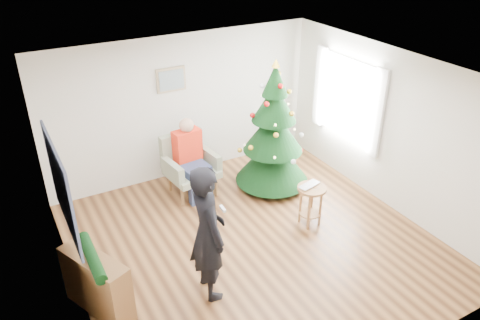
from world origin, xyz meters
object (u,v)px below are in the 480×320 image
stool (310,205)px  standing_man (208,233)px  armchair (190,172)px  console (97,284)px  christmas_tree (273,132)px

stool → standing_man: size_ratio=0.36×
armchair → standing_man: standing_man is taller
armchair → console: 2.88m
christmas_tree → stool: 1.47m
armchair → console: armchair is taller
stool → armchair: size_ratio=0.64×
christmas_tree → console: bearing=-157.1°
christmas_tree → armchair: (-1.35, 0.51, -0.66)m
armchair → console: (-2.10, -1.97, 0.01)m
stool → armchair: armchair is taller
christmas_tree → standing_man: christmas_tree is taller
standing_man → armchair: bearing=-14.2°
christmas_tree → stool: christmas_tree is taller
stool → christmas_tree: bearing=85.1°
stool → console: (-3.35, -0.18, 0.06)m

